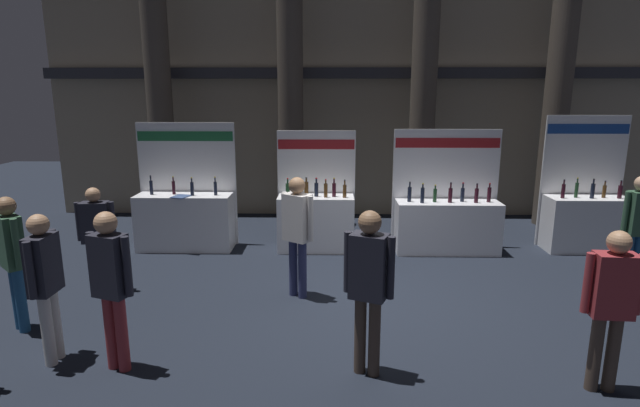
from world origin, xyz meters
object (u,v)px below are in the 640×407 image
at_px(exhibitor_booth_1, 316,218).
at_px(visitor_0, 637,222).
at_px(exhibitor_booth_3, 585,218).
at_px(visitor_6, 297,226).
at_px(exhibitor_booth_0, 186,217).
at_px(exhibitor_booth_2, 447,221).
at_px(visitor_3, 369,279).
at_px(visitor_8, 13,253).
at_px(visitor_7, 45,277).
at_px(visitor_1, 97,231).
at_px(visitor_5, 611,298).
at_px(visitor_2, 111,278).

xyz_separation_m(exhibitor_booth_1, visitor_0, (4.84, -1.76, 0.41)).
xyz_separation_m(exhibitor_booth_3, visitor_6, (-5.23, -2.30, 0.43)).
bearing_deg(exhibitor_booth_1, exhibitor_booth_0, 179.91).
xyz_separation_m(exhibitor_booth_2, visitor_3, (-1.77, -4.16, 0.49)).
distance_m(exhibitor_booth_2, visitor_8, 6.85).
bearing_deg(exhibitor_booth_0, visitor_8, -108.50).
distance_m(exhibitor_booth_1, visitor_7, 4.94).
bearing_deg(visitor_8, exhibitor_booth_3, 63.29).
distance_m(exhibitor_booth_0, visitor_8, 3.55).
bearing_deg(visitor_1, visitor_5, 153.04).
relative_size(exhibitor_booth_2, visitor_5, 1.36).
xyz_separation_m(visitor_2, visitor_5, (4.97, -0.28, -0.06)).
relative_size(visitor_0, visitor_5, 1.04).
bearing_deg(visitor_0, visitor_8, -174.06).
bearing_deg(visitor_5, visitor_2, 0.93).
xyz_separation_m(exhibitor_booth_0, visitor_6, (2.27, -2.23, 0.44)).
xyz_separation_m(visitor_1, visitor_3, (3.81, -2.15, 0.13)).
bearing_deg(visitor_7, exhibitor_booth_3, -61.76).
relative_size(visitor_1, visitor_2, 0.90).
distance_m(exhibitor_booth_2, visitor_1, 5.94).
height_order(exhibitor_booth_0, visitor_3, exhibitor_booth_0).
distance_m(visitor_1, visitor_3, 4.37).
bearing_deg(exhibitor_booth_1, visitor_5, -56.46).
xyz_separation_m(visitor_2, visitor_8, (-1.59, 0.86, -0.03)).
bearing_deg(exhibitor_booth_3, visitor_5, -114.40).
bearing_deg(visitor_1, visitor_0, 176.77).
xyz_separation_m(visitor_7, visitor_8, (-0.81, 0.72, 0.01)).
xyz_separation_m(exhibitor_booth_2, visitor_5, (0.54, -4.41, 0.40)).
distance_m(exhibitor_booth_0, visitor_3, 5.28).
height_order(visitor_1, visitor_2, visitor_2).
xyz_separation_m(visitor_1, visitor_5, (6.12, -2.40, 0.05)).
bearing_deg(exhibitor_booth_3, visitor_2, -148.69).
height_order(exhibitor_booth_1, exhibitor_booth_2, exhibitor_booth_2).
bearing_deg(visitor_0, visitor_2, -165.02).
distance_m(exhibitor_booth_0, visitor_5, 7.05).
relative_size(visitor_0, visitor_6, 0.98).
bearing_deg(visitor_6, visitor_0, 40.51).
distance_m(exhibitor_booth_3, visitor_2, 8.24).
xyz_separation_m(exhibitor_booth_0, exhibitor_booth_3, (7.50, 0.07, 0.00)).
xyz_separation_m(exhibitor_booth_3, visitor_1, (-8.18, -2.16, 0.31)).
distance_m(exhibitor_booth_0, visitor_7, 4.10).
distance_m(exhibitor_booth_3, visitor_0, 1.88).
relative_size(exhibitor_booth_3, visitor_1, 1.58).
relative_size(visitor_0, visitor_8, 1.01).
xyz_separation_m(exhibitor_booth_3, visitor_7, (-7.81, -4.14, 0.36)).
bearing_deg(visitor_5, visitor_7, -0.02).
relative_size(exhibitor_booth_3, visitor_8, 1.46).
height_order(exhibitor_booth_0, exhibitor_booth_2, exhibitor_booth_0).
height_order(exhibitor_booth_2, visitor_1, exhibitor_booth_2).
relative_size(exhibitor_booth_1, visitor_6, 1.26).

